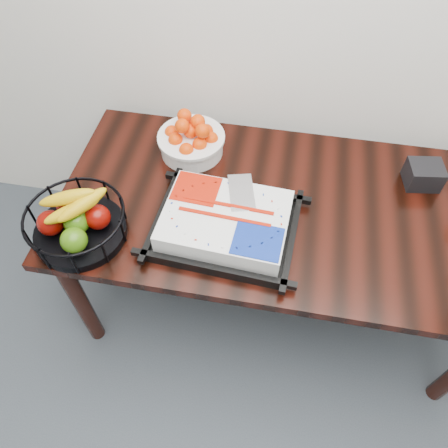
% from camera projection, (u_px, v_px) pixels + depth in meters
% --- Properties ---
extents(table, '(1.80, 0.90, 0.75)m').
position_uv_depth(table, '(281.00, 218.00, 1.81)').
color(table, black).
rests_on(table, ground).
extents(cake_tray, '(0.55, 0.44, 0.11)m').
position_uv_depth(cake_tray, '(226.00, 223.00, 1.63)').
color(cake_tray, black).
rests_on(cake_tray, table).
extents(tangerine_bowl, '(0.29, 0.29, 0.18)m').
position_uv_depth(tangerine_bowl, '(191.00, 138.00, 1.87)').
color(tangerine_bowl, white).
rests_on(tangerine_bowl, table).
extents(fruit_basket, '(0.37, 0.37, 0.19)m').
position_uv_depth(fruit_basket, '(76.00, 222.00, 1.59)').
color(fruit_basket, black).
rests_on(fruit_basket, table).
extents(napkin_box, '(0.15, 0.13, 0.10)m').
position_uv_depth(napkin_box, '(424.00, 175.00, 1.78)').
color(napkin_box, black).
rests_on(napkin_box, table).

